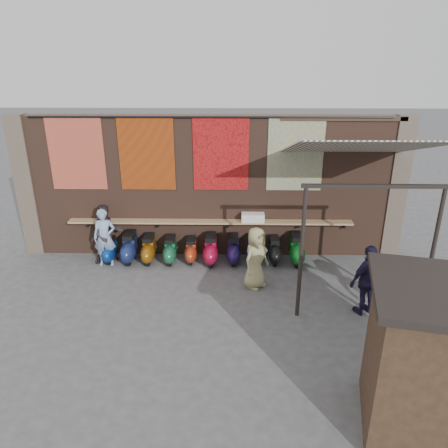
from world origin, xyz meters
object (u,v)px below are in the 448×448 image
scooter_stool_7 (253,250)px  scooter_stool_6 (233,250)px  scooter_stool_0 (110,250)px  shopper_grey (425,294)px  scooter_stool_1 (130,248)px  scooter_stool_8 (274,250)px  diner_right (107,234)px  scooter_stool_4 (191,250)px  scooter_stool_5 (211,249)px  shelf_box (253,218)px  diner_left (105,237)px  scooter_stool_2 (149,249)px  scooter_stool_3 (170,250)px  scooter_stool_9 (296,249)px  market_stall (448,368)px  shopper_navy (368,280)px  shopper_tan (256,258)px

scooter_stool_7 → scooter_stool_6: bearing=-179.8°
scooter_stool_6 → scooter_stool_7: 0.56m
scooter_stool_0 → shopper_grey: (7.58, -2.99, 0.46)m
scooter_stool_1 → scooter_stool_8: size_ratio=1.16×
scooter_stool_6 → shopper_grey: bearing=-36.0°
diner_right → scooter_stool_4: bearing=-26.4°
scooter_stool_5 → diner_right: 2.91m
shelf_box → shopper_grey: bearing=-42.5°
scooter_stool_0 → diner_left: 0.54m
scooter_stool_2 → scooter_stool_3: (0.61, -0.02, -0.01)m
scooter_stool_4 → scooter_stool_7: (1.75, -0.02, 0.04)m
scooter_stool_9 → market_stall: (1.45, -5.76, 0.80)m
scooter_stool_3 → scooter_stool_1: bearing=177.9°
scooter_stool_7 → diner_right: (-4.08, -0.02, 0.47)m
scooter_stool_6 → scooter_stool_4: bearing=178.8°
scooter_stool_7 → scooter_stool_8: bearing=2.7°
market_stall → diner_right: bearing=152.0°
scooter_stool_4 → scooter_stool_1: bearing=-179.8°
shopper_navy → scooter_stool_1: bearing=-48.6°
scooter_stool_3 → scooter_stool_7: size_ratio=0.97×
shelf_box → scooter_stool_6: 1.05m
scooter_stool_5 → shopper_grey: (4.72, -2.93, 0.39)m
scooter_stool_6 → scooter_stool_7: size_ratio=1.02×
scooter_stool_2 → scooter_stool_8: bearing=0.6°
scooter_stool_5 → diner_right: size_ratio=0.50×
scooter_stool_3 → scooter_stool_9: (3.53, 0.00, 0.05)m
scooter_stool_3 → shopper_navy: size_ratio=0.46×
scooter_stool_1 → scooter_stool_3: (1.16, -0.04, -0.05)m
shelf_box → scooter_stool_2: 3.07m
shopper_grey → scooter_stool_2: bearing=-24.6°
scooter_stool_7 → scooter_stool_8: 0.60m
scooter_stool_7 → scooter_stool_9: size_ratio=0.91×
scooter_stool_7 → diner_right: bearing=-179.7°
diner_right → shopper_tan: 4.28m
scooter_stool_8 → shopper_navy: (1.85, -2.51, 0.49)m
scooter_stool_8 → market_stall: bearing=-70.5°
shelf_box → scooter_stool_1: 3.58m
scooter_stool_0 → scooter_stool_4: (2.30, 0.01, 0.00)m
scooter_stool_5 → diner_left: 2.94m
shopper_grey → market_stall: market_stall is taller
scooter_stool_6 → shopper_tan: shopper_tan is taller
shelf_box → scooter_stool_8: 1.11m
scooter_stool_2 → scooter_stool_4: scooter_stool_2 is taller
scooter_stool_1 → shopper_grey: 7.64m
scooter_stool_6 → diner_left: size_ratio=0.49×
scooter_stool_0 → shopper_tan: size_ratio=0.44×
scooter_stool_1 → shopper_navy: shopper_navy is taller
scooter_stool_3 → scooter_stool_5: size_ratio=0.91×
shelf_box → scooter_stool_4: 1.97m
scooter_stool_1 → scooter_stool_6: bearing=-0.4°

